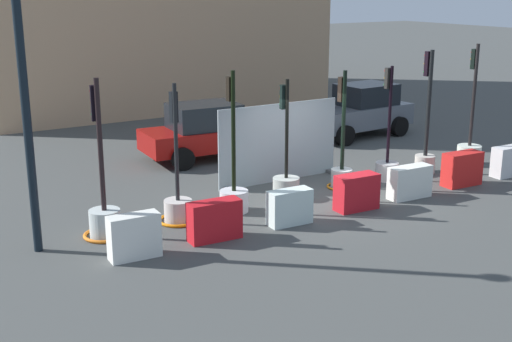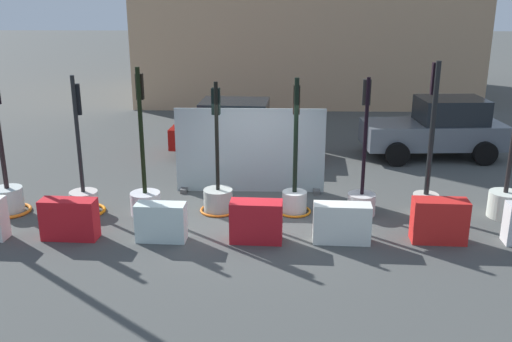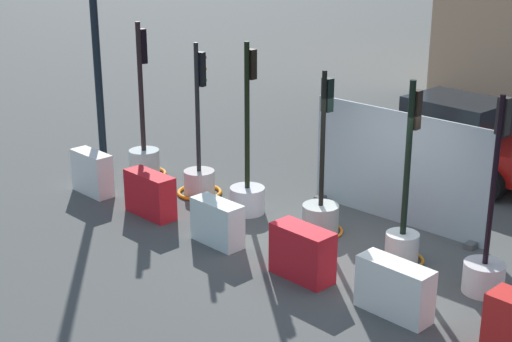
# 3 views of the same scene
# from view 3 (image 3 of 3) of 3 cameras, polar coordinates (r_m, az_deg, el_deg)

# --- Properties ---
(ground_plane) EXTENTS (120.00, 120.00, 0.00)m
(ground_plane) POSITION_cam_3_polar(r_m,az_deg,el_deg) (13.26, 6.62, -6.06)
(ground_plane) COLOR #464947
(traffic_light_0) EXTENTS (0.96, 0.96, 3.39)m
(traffic_light_0) POSITION_cam_3_polar(r_m,az_deg,el_deg) (16.90, -8.37, 1.32)
(traffic_light_0) COLOR silver
(traffic_light_0) RESTS_ON ground_plane
(traffic_light_1) EXTENTS (0.94, 0.94, 3.15)m
(traffic_light_1) POSITION_cam_3_polar(r_m,az_deg,el_deg) (15.69, -4.27, -0.19)
(traffic_light_1) COLOR beige
(traffic_light_1) RESTS_ON ground_plane
(traffic_light_2) EXTENTS (0.68, 0.68, 3.33)m
(traffic_light_2) POSITION_cam_3_polar(r_m,az_deg,el_deg) (14.65, -0.64, -1.07)
(traffic_light_2) COLOR silver
(traffic_light_2) RESTS_ON ground_plane
(traffic_light_3) EXTENTS (0.85, 0.85, 3.00)m
(traffic_light_3) POSITION_cam_3_polar(r_m,az_deg,el_deg) (13.84, 4.89, -2.78)
(traffic_light_3) COLOR #A8ADA5
(traffic_light_3) RESTS_ON ground_plane
(traffic_light_4) EXTENTS (0.77, 0.77, 3.09)m
(traffic_light_4) POSITION_cam_3_polar(r_m,az_deg,el_deg) (12.87, 10.98, -4.36)
(traffic_light_4) COLOR silver
(traffic_light_4) RESTS_ON ground_plane
(traffic_light_5) EXTENTS (0.63, 0.63, 3.12)m
(traffic_light_5) POSITION_cam_3_polar(r_m,az_deg,el_deg) (12.16, 16.83, -6.33)
(traffic_light_5) COLOR beige
(traffic_light_5) RESTS_ON ground_plane
(construction_barrier_0) EXTENTS (1.03, 0.43, 0.89)m
(construction_barrier_0) POSITION_cam_3_polar(r_m,az_deg,el_deg) (16.04, -12.17, -0.14)
(construction_barrier_0) COLOR white
(construction_barrier_0) RESTS_ON ground_plane
(construction_barrier_1) EXTENTS (1.15, 0.47, 0.85)m
(construction_barrier_1) POSITION_cam_3_polar(r_m,az_deg,el_deg) (14.70, -7.94, -1.75)
(construction_barrier_1) COLOR red
(construction_barrier_1) RESTS_ON ground_plane
(construction_barrier_2) EXTENTS (1.02, 0.45, 0.79)m
(construction_barrier_2) POSITION_cam_3_polar(r_m,az_deg,el_deg) (13.37, -2.92, -3.88)
(construction_barrier_2) COLOR silver
(construction_barrier_2) RESTS_ON ground_plane
(construction_barrier_3) EXTENTS (1.07, 0.51, 0.86)m
(construction_barrier_3) POSITION_cam_3_polar(r_m,az_deg,el_deg) (12.16, 3.49, -6.15)
(construction_barrier_3) COLOR red
(construction_barrier_3) RESTS_ON ground_plane
(construction_barrier_4) EXTENTS (1.16, 0.46, 0.82)m
(construction_barrier_4) POSITION_cam_3_polar(r_m,az_deg,el_deg) (11.28, 10.34, -8.69)
(construction_barrier_4) COLOR white
(construction_barrier_4) RESTS_ON ground_plane
(car_red_compact) EXTENTS (4.21, 2.32, 1.71)m
(car_red_compact) POSITION_cam_3_polar(r_m,az_deg,el_deg) (17.28, 15.03, 2.40)
(car_red_compact) COLOR #960E0B
(car_red_compact) RESTS_ON ground_plane
(street_lamp_post) EXTENTS (0.36, 0.36, 6.24)m
(street_lamp_post) POSITION_cam_3_polar(r_m,az_deg,el_deg) (17.34, -12.10, 12.06)
(street_lamp_post) COLOR black
(street_lamp_post) RESTS_ON ground_plane
(site_fence_panel) EXTENTS (3.72, 0.50, 2.14)m
(site_fence_panel) POSITION_cam_3_polar(r_m,az_deg,el_deg) (14.34, 10.51, 0.08)
(site_fence_panel) COLOR #96A6AA
(site_fence_panel) RESTS_ON ground_plane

